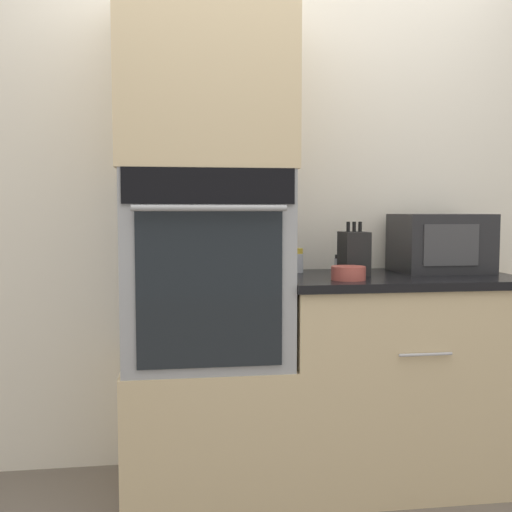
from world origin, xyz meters
TOP-DOWN VIEW (x-y plane):
  - wall_back at (0.00, 0.63)m, footprint 8.00×0.05m
  - oven_cabinet_base at (-0.35, 0.30)m, footprint 0.69×0.60m
  - wall_oven at (-0.35, 0.30)m, footprint 0.67×0.64m
  - oven_cabinet_upper at (-0.35, 0.30)m, footprint 0.69×0.60m
  - counter_unit at (0.50, 0.30)m, footprint 1.03×0.63m
  - microwave at (0.75, 0.41)m, footprint 0.41×0.33m
  - knife_block at (0.31, 0.34)m, footprint 0.11×0.16m
  - bowl at (0.23, 0.15)m, footprint 0.14×0.14m
  - condiment_jar_near at (0.09, 0.47)m, footprint 0.05×0.05m
  - condiment_jar_mid at (0.42, 0.52)m, footprint 0.05×0.05m
  - condiment_jar_far at (0.30, 0.49)m, footprint 0.05×0.05m

SIDE VIEW (x-z plane):
  - oven_cabinet_base at x=-0.35m, z-range 0.00..0.58m
  - counter_unit at x=0.50m, z-range 0.00..0.92m
  - bowl at x=0.23m, z-range 0.92..0.98m
  - condiment_jar_far at x=0.30m, z-range 0.92..1.00m
  - condiment_jar_mid at x=0.42m, z-range 0.92..1.01m
  - wall_oven at x=-0.35m, z-range 0.58..1.37m
  - condiment_jar_near at x=0.09m, z-range 0.92..1.03m
  - knife_block at x=0.31m, z-range 0.90..1.14m
  - microwave at x=0.75m, z-range 0.92..1.19m
  - wall_back at x=0.00m, z-range 0.00..2.50m
  - oven_cabinet_upper at x=-0.35m, z-range 1.37..2.14m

